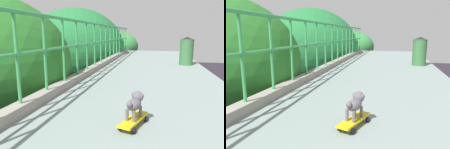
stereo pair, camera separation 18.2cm
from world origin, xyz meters
The scene contains 7 objects.
car_red_taxi_sixth centered at (-8.11, 12.50, 0.73)m, with size 1.78×4.18×1.63m.
city_bus centered at (-8.47, 25.68, 1.99)m, with size 2.66×10.28×3.53m.
roadside_tree_far centered at (-2.69, 11.99, 6.57)m, with size 5.05×5.05×8.69m.
roadside_tree_farthest centered at (-2.73, 25.22, 5.90)m, with size 4.45×4.45×7.55m.
toy_skateboard centered at (1.25, 3.40, 6.43)m, with size 0.31×0.57×0.09m.
small_dog centered at (1.26, 3.43, 6.63)m, with size 0.21×0.34×0.29m.
litter_bin centered at (2.45, 8.59, 6.84)m, with size 0.44×0.44×0.93m.
Camera 2 is at (1.64, 1.14, 7.40)m, focal length 34.55 mm.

